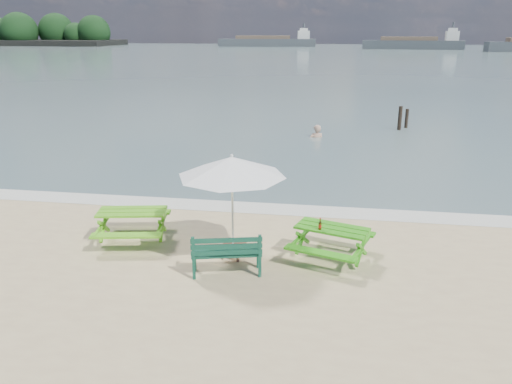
% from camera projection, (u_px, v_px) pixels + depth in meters
% --- Properties ---
extents(sea, '(300.00, 300.00, 0.00)m').
position_uv_depth(sea, '(325.00, 57.00, 89.28)').
color(sea, slate).
rests_on(sea, ground).
extents(foam_strip, '(22.00, 0.90, 0.01)m').
position_uv_depth(foam_strip, '(249.00, 208.00, 13.81)').
color(foam_strip, silver).
rests_on(foam_strip, ground).
extents(picnic_table_left, '(1.84, 1.97, 0.74)m').
position_uv_depth(picnic_table_left, '(133.00, 226.00, 11.59)').
color(picnic_table_left, '#58B01A').
rests_on(picnic_table_left, ground).
extents(picnic_table_right, '(1.94, 2.05, 0.72)m').
position_uv_depth(picnic_table_right, '(331.00, 243.00, 10.67)').
color(picnic_table_right, '#329516').
rests_on(picnic_table_right, ground).
extents(park_bench, '(1.47, 0.79, 0.86)m').
position_uv_depth(park_bench, '(227.00, 261.00, 10.04)').
color(park_bench, '#0F402F').
rests_on(park_bench, ground).
extents(side_table, '(0.53, 0.53, 0.29)m').
position_uv_depth(side_table, '(233.00, 251.00, 10.78)').
color(side_table, brown).
rests_on(side_table, ground).
extents(patio_umbrella, '(2.67, 2.67, 2.24)m').
position_uv_depth(patio_umbrella, '(232.00, 167.00, 10.19)').
color(patio_umbrella, silver).
rests_on(patio_umbrella, ground).
extents(beer_bottle, '(0.07, 0.07, 0.26)m').
position_uv_depth(beer_bottle, '(320.00, 226.00, 10.40)').
color(beer_bottle, '#8F4214').
rests_on(beer_bottle, picnic_table_right).
extents(swimmer, '(0.79, 0.63, 1.88)m').
position_uv_depth(swimmer, '(316.00, 145.00, 23.01)').
color(swimmer, tan).
rests_on(swimmer, ground).
extents(mooring_pilings, '(0.58, 0.78, 1.36)m').
position_uv_depth(mooring_pilings, '(402.00, 120.00, 24.55)').
color(mooring_pilings, black).
rests_on(mooring_pilings, ground).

